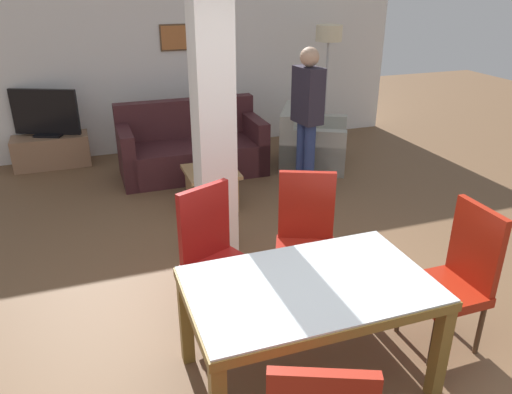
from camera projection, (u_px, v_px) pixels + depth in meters
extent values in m
plane|color=brown|center=(305.00, 376.00, 3.27)|extent=(18.00, 18.00, 0.00)
cube|color=white|center=(161.00, 56.00, 7.03)|extent=(7.20, 0.06, 2.70)
cube|color=brown|center=(176.00, 37.00, 6.95)|extent=(0.44, 0.02, 0.36)
cube|color=#B26633|center=(176.00, 38.00, 6.94)|extent=(0.40, 0.01, 0.32)
cube|color=white|center=(213.00, 111.00, 4.21)|extent=(0.32, 0.34, 2.70)
cube|color=brown|center=(344.00, 332.00, 2.62)|extent=(1.48, 0.06, 0.06)
cube|color=brown|center=(283.00, 254.00, 3.35)|extent=(1.48, 0.06, 0.06)
cube|color=brown|center=(194.00, 313.00, 2.77)|extent=(0.06, 0.79, 0.06)
cube|color=brown|center=(410.00, 268.00, 3.20)|extent=(0.06, 0.79, 0.06)
cube|color=silver|center=(310.00, 283.00, 2.97)|extent=(1.46, 0.89, 0.01)
cube|color=brown|center=(440.00, 353.00, 2.99)|extent=(0.08, 0.08, 0.65)
cube|color=brown|center=(186.00, 321.00, 3.27)|extent=(0.08, 0.08, 0.65)
cube|color=brown|center=(369.00, 281.00, 3.69)|extent=(0.08, 0.08, 0.65)
cube|color=maroon|center=(223.00, 270.00, 3.64)|extent=(0.61, 0.61, 0.07)
cube|color=maroon|center=(204.00, 222.00, 3.64)|extent=(0.42, 0.22, 0.56)
cylinder|color=#4E3522|center=(260.00, 297.00, 3.72)|extent=(0.04, 0.04, 0.40)
cylinder|color=#4E3522|center=(221.00, 319.00, 3.49)|extent=(0.04, 0.04, 0.40)
cylinder|color=#4E3522|center=(227.00, 277.00, 3.98)|extent=(0.04, 0.04, 0.40)
cylinder|color=#4E3522|center=(188.00, 296.00, 3.74)|extent=(0.04, 0.04, 0.40)
cube|color=maroon|center=(305.00, 254.00, 3.85)|extent=(0.61, 0.61, 0.07)
cube|color=maroon|center=(306.00, 205.00, 3.91)|extent=(0.42, 0.22, 0.56)
cylinder|color=#4E3522|center=(330.00, 294.00, 3.76)|extent=(0.04, 0.04, 0.40)
cylinder|color=#4E3522|center=(279.00, 292.00, 3.79)|extent=(0.04, 0.04, 0.40)
cylinder|color=#4E3522|center=(327.00, 267.00, 4.11)|extent=(0.04, 0.04, 0.40)
cylinder|color=#4E3522|center=(281.00, 266.00, 4.13)|extent=(0.04, 0.04, 0.40)
cube|color=#9D1E0E|center=(443.00, 291.00, 3.40)|extent=(0.46, 0.46, 0.07)
cube|color=#9D1E0E|center=(476.00, 245.00, 3.33)|extent=(0.05, 0.44, 0.56)
cylinder|color=#4E3522|center=(433.00, 342.00, 3.27)|extent=(0.04, 0.04, 0.40)
cylinder|color=#4E3522|center=(399.00, 309.00, 3.60)|extent=(0.04, 0.04, 0.40)
cylinder|color=#4E3522|center=(480.00, 330.00, 3.39)|extent=(0.04, 0.04, 0.40)
cylinder|color=#4E3522|center=(443.00, 298.00, 3.71)|extent=(0.04, 0.04, 0.40)
cube|color=#3D1C1F|center=(193.00, 158.00, 6.50)|extent=(1.83, 0.85, 0.42)
cube|color=#3D1C1F|center=(186.00, 118.00, 6.60)|extent=(1.83, 0.18, 0.50)
cube|color=#3D1C1F|center=(254.00, 142.00, 6.70)|extent=(0.16, 0.85, 0.69)
cube|color=#3D1C1F|center=(126.00, 156.00, 6.19)|extent=(0.16, 0.85, 0.69)
cube|color=#A3A498|center=(314.00, 151.00, 6.82)|extent=(1.18, 1.20, 0.40)
cube|color=#A3A498|center=(290.00, 122.00, 6.71)|extent=(0.59, 0.88, 0.38)
cube|color=#A3A498|center=(315.00, 135.00, 7.12)|extent=(0.81, 0.53, 0.61)
cube|color=#A3A498|center=(312.00, 153.00, 6.43)|extent=(0.81, 0.53, 0.61)
cube|color=#976F45|center=(211.00, 172.00, 5.49)|extent=(0.56, 0.59, 0.04)
cube|color=#976F45|center=(212.00, 190.00, 5.58)|extent=(0.48, 0.51, 0.39)
cylinder|color=#194C23|center=(205.00, 159.00, 5.52)|extent=(0.08, 0.08, 0.20)
cylinder|color=#194C23|center=(204.00, 147.00, 5.46)|extent=(0.03, 0.03, 0.07)
cylinder|color=#B7B7BC|center=(204.00, 143.00, 5.44)|extent=(0.04, 0.04, 0.01)
cube|color=#936B4E|center=(52.00, 151.00, 6.76)|extent=(0.98, 0.40, 0.43)
cube|color=black|center=(49.00, 135.00, 6.67)|extent=(0.41, 0.33, 0.03)
cube|color=black|center=(45.00, 112.00, 6.54)|extent=(0.84, 0.40, 0.60)
cylinder|color=#B7B7BC|center=(323.00, 145.00, 7.65)|extent=(0.34, 0.34, 0.02)
cylinder|color=#B7B7BC|center=(326.00, 95.00, 7.34)|extent=(0.04, 0.04, 1.52)
cylinder|color=beige|center=(329.00, 33.00, 6.98)|extent=(0.37, 0.37, 0.22)
cylinder|color=navy|center=(309.00, 157.00, 5.96)|extent=(0.13, 0.13, 0.81)
cylinder|color=navy|center=(302.00, 153.00, 6.10)|extent=(0.13, 0.13, 0.81)
cube|color=#2B2634|center=(308.00, 95.00, 5.73)|extent=(0.28, 0.41, 0.64)
sphere|color=tan|center=(310.00, 57.00, 5.56)|extent=(0.22, 0.22, 0.22)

